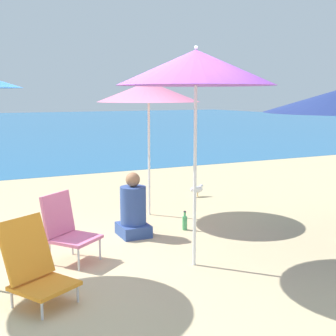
{
  "coord_description": "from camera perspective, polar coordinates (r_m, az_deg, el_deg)",
  "views": [
    {
      "loc": [
        -1.77,
        -4.61,
        1.89
      ],
      "look_at": [
        0.75,
        0.45,
        1.0
      ],
      "focal_mm": 50.0,
      "sensor_mm": 36.0,
      "label": 1
    }
  ],
  "objects": [
    {
      "name": "beach_umbrella_purple",
      "position": [
        5.03,
        3.42,
        12.09
      ],
      "size": [
        1.7,
        1.7,
        2.4
      ],
      "color": "white",
      "rests_on": "ground"
    },
    {
      "name": "ground_plane",
      "position": [
        5.29,
        -5.23,
        -12.04
      ],
      "size": [
        60.0,
        60.0,
        0.0
      ],
      "primitive_type": "plane",
      "color": "#C6B284"
    },
    {
      "name": "beach_chair_orange",
      "position": [
        4.53,
        -15.96,
        -11.36
      ],
      "size": [
        0.71,
        0.75,
        0.77
      ],
      "rotation": [
        0.0,
        0.0,
        0.51
      ],
      "color": "silver",
      "rests_on": "ground"
    },
    {
      "name": "person_seated_near",
      "position": [
        6.33,
        -4.27,
        -5.19
      ],
      "size": [
        0.4,
        0.46,
        0.87
      ],
      "rotation": [
        0.0,
        0.0,
        -0.03
      ],
      "color": "#334C8C",
      "rests_on": "ground"
    },
    {
      "name": "water_bottle",
      "position": [
        6.64,
        2.06,
        -6.65
      ],
      "size": [
        0.07,
        0.07,
        0.27
      ],
      "color": "#4CB266",
      "rests_on": "ground"
    },
    {
      "name": "beach_umbrella_pink",
      "position": [
        7.24,
        -2.38,
        9.25
      ],
      "size": [
        1.59,
        1.59,
        2.13
      ],
      "color": "white",
      "rests_on": "ground"
    },
    {
      "name": "seagull",
      "position": [
        8.76,
        3.54,
        -2.6
      ],
      "size": [
        0.27,
        0.11,
        0.23
      ],
      "color": "gold",
      "rests_on": "ground"
    },
    {
      "name": "beach_chair_pink",
      "position": [
        5.49,
        -12.27,
        -7.05
      ],
      "size": [
        0.69,
        0.7,
        0.78
      ],
      "rotation": [
        0.0,
        0.0,
        0.64
      ],
      "color": "silver",
      "rests_on": "ground"
    }
  ]
}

